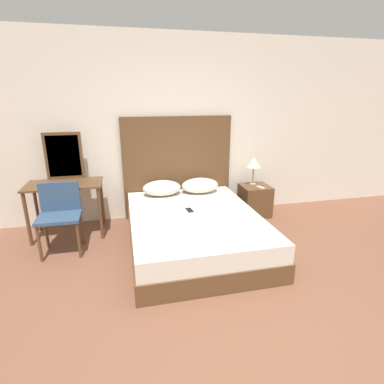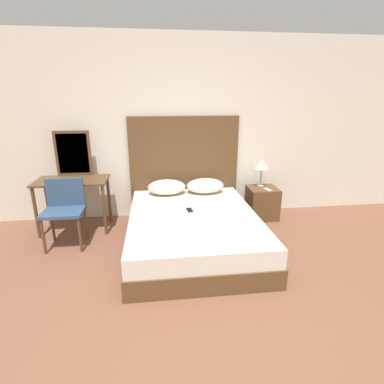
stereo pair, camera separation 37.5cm
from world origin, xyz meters
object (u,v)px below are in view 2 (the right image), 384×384
nightstand (262,203)px  phone_on_nightstand (268,190)px  phone_on_bed (190,210)px  table_lamp (262,165)px  bed (193,230)px  vanity_desk (73,188)px  chair (64,206)px

nightstand → phone_on_nightstand: phone_on_nightstand is taller
nightstand → phone_on_bed: bearing=-151.1°
table_lamp → phone_on_nightstand: bearing=-75.6°
bed → phone_on_nightstand: (1.22, 0.68, 0.28)m
nightstand → phone_on_nightstand: 0.27m
bed → nightstand: 1.43m
phone_on_nightstand → vanity_desk: (-2.82, 0.02, 0.12)m
nightstand → chair: chair is taller
table_lamp → chair: table_lamp is taller
phone_on_bed → nightstand: 1.41m
nightstand → table_lamp: (-0.02, 0.09, 0.59)m
nightstand → chair: bearing=-169.2°
phone_on_nightstand → chair: size_ratio=0.19×
nightstand → table_lamp: table_lamp is taller
bed → vanity_desk: size_ratio=2.20×
phone_on_bed → vanity_desk: bearing=159.5°
nightstand → table_lamp: 0.60m
phone_on_nightstand → nightstand: bearing=106.9°
table_lamp → chair: bearing=-167.4°
table_lamp → nightstand: bearing=-78.7°
bed → vanity_desk: bearing=156.2°
chair → nightstand: bearing=10.8°
bed → vanity_desk: 1.79m
phone_on_bed → chair: (-1.57, 0.14, 0.07)m
bed → vanity_desk: (-1.60, 0.70, 0.40)m
nightstand → vanity_desk: 2.81m
phone_on_bed → vanity_desk: size_ratio=0.16×
vanity_desk → nightstand: bearing=1.8°
phone_on_nightstand → chair: bearing=-171.4°
bed → phone_on_bed: phone_on_bed is taller
vanity_desk → phone_on_bed: bearing=-20.5°
nightstand → phone_on_nightstand: bearing=-73.1°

